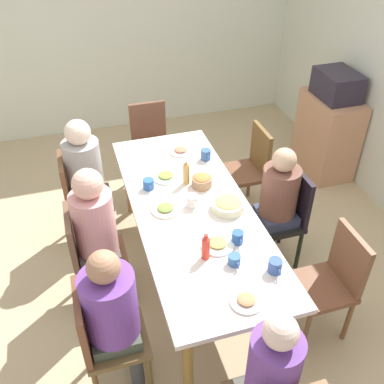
% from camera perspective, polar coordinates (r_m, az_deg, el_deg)
% --- Properties ---
extents(ground_plane, '(6.95, 6.95, 0.00)m').
position_cam_1_polar(ground_plane, '(3.91, 0.00, -10.78)').
color(ground_plane, tan).
extents(wall_left, '(0.12, 4.56, 2.60)m').
position_cam_1_polar(wall_left, '(5.75, -9.17, 20.51)').
color(wall_left, silver).
rests_on(wall_left, ground_plane).
extents(dining_table, '(2.27, 0.88, 0.77)m').
position_cam_1_polar(dining_table, '(3.43, 0.00, -3.04)').
color(dining_table, silver).
rests_on(dining_table, ground_plane).
extents(chair_0, '(0.40, 0.40, 0.90)m').
position_cam_1_polar(chair_0, '(3.47, -13.20, -7.74)').
color(chair_0, brown).
rests_on(chair_0, ground_plane).
extents(person_0, '(0.31, 0.31, 1.26)m').
position_cam_1_polar(person_0, '(3.30, -12.24, -4.46)').
color(person_0, brown).
rests_on(person_0, ground_plane).
extents(chair_1, '(0.40, 0.40, 0.90)m').
position_cam_1_polar(chair_1, '(4.05, -14.35, -0.42)').
color(chair_1, brown).
rests_on(chair_1, ground_plane).
extents(person_1, '(0.31, 0.31, 1.24)m').
position_cam_1_polar(person_1, '(3.91, -13.58, 2.55)').
color(person_1, brown).
rests_on(person_1, ground_plane).
extents(chair_2, '(0.40, 0.40, 0.90)m').
position_cam_1_polar(chair_2, '(4.74, -5.35, 6.67)').
color(chair_2, brown).
rests_on(chair_2, ground_plane).
extents(chair_3, '(0.40, 0.40, 0.90)m').
position_cam_1_polar(chair_3, '(4.34, 7.48, 3.39)').
color(chair_3, brown).
rests_on(chair_3, ground_plane).
extents(chair_4, '(0.40, 0.40, 0.90)m').
position_cam_1_polar(chair_4, '(2.96, -11.54, -17.74)').
color(chair_4, brown).
rests_on(chair_4, ground_plane).
extents(person_4, '(0.33, 0.33, 1.21)m').
position_cam_1_polar(person_4, '(2.79, -10.23, -14.83)').
color(person_4, '#39463F').
rests_on(person_4, ground_plane).
extents(chair_5, '(0.40, 0.40, 0.90)m').
position_cam_1_polar(chair_5, '(3.81, 11.89, -2.71)').
color(chair_5, black).
rests_on(chair_5, ground_plane).
extents(person_5, '(0.30, 0.30, 1.16)m').
position_cam_1_polar(person_5, '(3.66, 10.98, -0.77)').
color(person_5, '#303B44').
rests_on(person_5, ground_plane).
extents(person_6, '(0.30, 0.30, 1.22)m').
position_cam_1_polar(person_6, '(2.55, 10.07, -22.56)').
color(person_6, '#49473E').
rests_on(person_6, ground_plane).
extents(chair_7, '(0.40, 0.40, 0.90)m').
position_cam_1_polar(chair_7, '(3.36, 17.69, -10.58)').
color(chair_7, brown).
rests_on(chair_7, ground_plane).
extents(plate_0, '(0.22, 0.22, 0.04)m').
position_cam_1_polar(plate_0, '(3.70, -3.41, 2.03)').
color(plate_0, white).
rests_on(plate_0, dining_table).
extents(plate_1, '(0.22, 0.22, 0.04)m').
position_cam_1_polar(plate_1, '(3.35, -3.44, -2.18)').
color(plate_1, beige).
rests_on(plate_1, dining_table).
extents(plate_2, '(0.21, 0.21, 0.04)m').
position_cam_1_polar(plate_2, '(4.03, -1.47, 5.38)').
color(plate_2, white).
rests_on(plate_2, dining_table).
extents(plate_3, '(0.24, 0.24, 0.04)m').
position_cam_1_polar(plate_3, '(3.07, 3.30, -6.68)').
color(plate_3, white).
rests_on(plate_3, dining_table).
extents(plate_4, '(0.20, 0.20, 0.04)m').
position_cam_1_polar(plate_4, '(2.75, 7.04, -13.76)').
color(plate_4, silver).
rests_on(plate_4, dining_table).
extents(bowl_0, '(0.25, 0.25, 0.09)m').
position_cam_1_polar(bowl_0, '(3.35, 4.69, -1.63)').
color(bowl_0, beige).
rests_on(bowl_0, dining_table).
extents(bowl_1, '(0.17, 0.17, 0.10)m').
position_cam_1_polar(bowl_1, '(3.57, 1.27, 1.43)').
color(bowl_1, '#966E4F').
rests_on(bowl_1, dining_table).
extents(cup_0, '(0.13, 0.09, 0.10)m').
position_cam_1_polar(cup_0, '(2.92, 10.69, -9.39)').
color(cup_0, '#355597').
rests_on(cup_0, dining_table).
extents(cup_1, '(0.12, 0.08, 0.07)m').
position_cam_1_polar(cup_1, '(2.93, 5.50, -8.74)').
color(cup_1, '#36619D').
rests_on(cup_1, dining_table).
extents(cup_2, '(0.12, 0.08, 0.09)m').
position_cam_1_polar(cup_2, '(3.08, 5.92, -5.86)').
color(cup_2, '#2956A3').
rests_on(cup_2, dining_table).
extents(cup_3, '(0.12, 0.09, 0.10)m').
position_cam_1_polar(cup_3, '(3.91, 1.79, 4.85)').
color(cup_3, '#365C96').
rests_on(cup_3, dining_table).
extents(cup_4, '(0.12, 0.09, 0.09)m').
position_cam_1_polar(cup_4, '(3.37, 0.06, -1.15)').
color(cup_4, white).
rests_on(cup_4, dining_table).
extents(cup_5, '(0.12, 0.09, 0.09)m').
position_cam_1_polar(cup_5, '(3.57, -5.65, 1.01)').
color(cup_5, '#2B5EA7').
rests_on(cup_5, dining_table).
extents(bottle_0, '(0.05, 0.05, 0.22)m').
position_cam_1_polar(bottle_0, '(3.57, -0.75, 2.52)').
color(bottle_0, tan).
rests_on(bottle_0, dining_table).
extents(bottle_1, '(0.06, 0.06, 0.20)m').
position_cam_1_polar(bottle_1, '(2.92, 1.78, -7.13)').
color(bottle_1, red).
rests_on(bottle_1, dining_table).
extents(side_cabinet, '(0.70, 0.44, 0.90)m').
position_cam_1_polar(side_cabinet, '(5.16, 17.02, 7.06)').
color(side_cabinet, tan).
rests_on(side_cabinet, ground_plane).
extents(microwave, '(0.48, 0.36, 0.28)m').
position_cam_1_polar(microwave, '(4.91, 18.27, 13.01)').
color(microwave, '#282331').
rests_on(microwave, side_cabinet).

